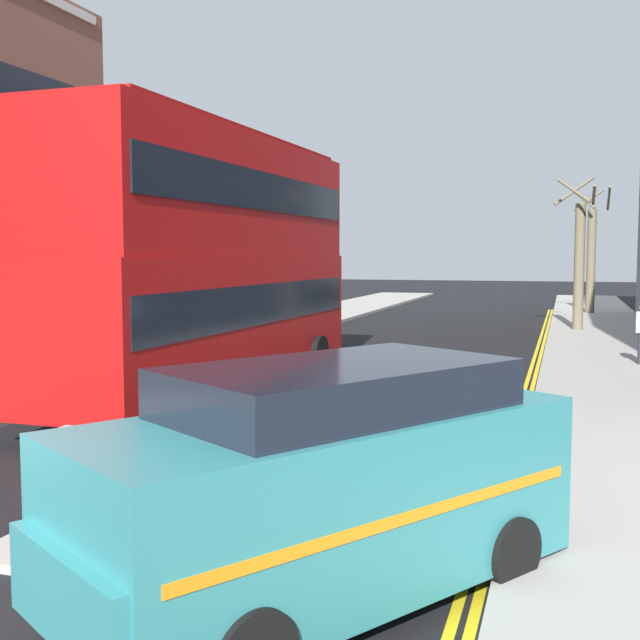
# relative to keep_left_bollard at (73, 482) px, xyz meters

# --- Properties ---
(sidewalk_right) EXTENTS (4.00, 80.00, 0.14)m
(sidewalk_right) POSITION_rel_keep_left_bollard_xyz_m (6.50, 12.45, -0.54)
(sidewalk_right) COLOR #9E9991
(sidewalk_right) RESTS_ON ground
(sidewalk_left) EXTENTS (4.00, 80.00, 0.14)m
(sidewalk_left) POSITION_rel_keep_left_bollard_xyz_m (-6.50, 12.45, -0.54)
(sidewalk_left) COLOR #9E9991
(sidewalk_left) RESTS_ON ground
(kerb_line_outer) EXTENTS (0.10, 56.00, 0.01)m
(kerb_line_outer) POSITION_rel_keep_left_bollard_xyz_m (4.40, 10.45, -0.60)
(kerb_line_outer) COLOR yellow
(kerb_line_outer) RESTS_ON ground
(kerb_line_inner) EXTENTS (0.10, 56.00, 0.01)m
(kerb_line_inner) POSITION_rel_keep_left_bollard_xyz_m (4.24, 10.45, -0.60)
(kerb_line_inner) COLOR yellow
(kerb_line_inner) RESTS_ON ground
(traffic_island) EXTENTS (1.10, 2.20, 0.10)m
(traffic_island) POSITION_rel_keep_left_bollard_xyz_m (0.00, 0.00, -0.56)
(traffic_island) COLOR #9E9991
(traffic_island) RESTS_ON ground
(keep_left_bollard) EXTENTS (0.36, 0.28, 1.11)m
(keep_left_bollard) POSITION_rel_keep_left_bollard_xyz_m (0.00, 0.00, 0.00)
(keep_left_bollard) COLOR silver
(keep_left_bollard) RESTS_ON traffic_island
(double_decker_bus_away) EXTENTS (3.01, 10.87, 5.64)m
(double_decker_bus_away) POSITION_rel_keep_left_bollard_xyz_m (-2.22, 8.33, 2.42)
(double_decker_bus_away) COLOR #B20F0F
(double_decker_bus_away) RESTS_ON ground
(taxi_minivan) EXTENTS (4.16, 5.05, 2.12)m
(taxi_minivan) POSITION_rel_keep_left_bollard_xyz_m (3.04, -0.77, 0.46)
(taxi_minivan) COLOR teal
(taxi_minivan) RESTS_ON ground
(street_tree_near) EXTENTS (1.76, 1.89, 6.28)m
(street_tree_near) POSITION_rel_keep_left_bollard_xyz_m (6.28, 34.81, 2.34)
(street_tree_near) COLOR #6B6047
(street_tree_near) RESTS_ON sidewalk_right
(street_tree_mid) EXTENTS (1.57, 1.99, 6.03)m
(street_tree_mid) POSITION_rel_keep_left_bollard_xyz_m (5.56, 25.25, 2.21)
(street_tree_mid) COLOR #6B6047
(street_tree_mid) RESTS_ON sidewalk_right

